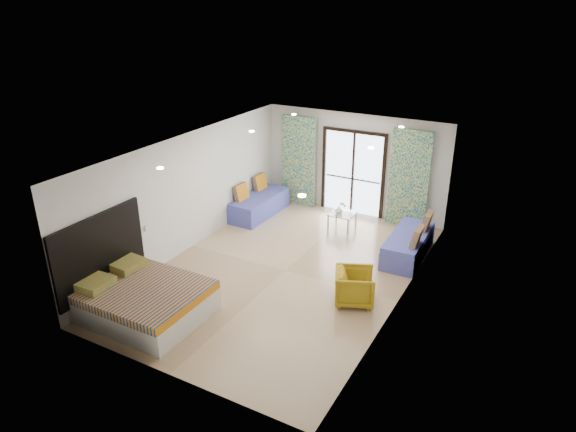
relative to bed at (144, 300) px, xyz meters
The scene contains 24 objects.
floor 3.08m from the bed, 61.13° to the left, with size 5.00×7.50×0.01m, color #967959, non-canonical shape.
ceiling 3.89m from the bed, 61.13° to the left, with size 5.00×7.50×0.01m, color silver, non-canonical shape.
wall_back 6.68m from the bed, 77.05° to the left, with size 5.00×0.01×2.70m, color silver, non-canonical shape.
wall_front 2.10m from the bed, 35.80° to the right, with size 5.00×0.01×2.70m, color silver, non-canonical shape.
wall_left 3.05m from the bed, 110.83° to the left, with size 0.01×7.50×2.70m, color silver, non-canonical shape.
wall_right 4.91m from the bed, 33.99° to the left, with size 0.01×7.50×2.70m, color silver, non-canonical shape.
balcony_door 6.64m from the bed, 76.99° to the left, with size 1.76×0.08×2.28m.
balcony_rail 6.61m from the bed, 77.01° to the left, with size 1.52×0.03×0.04m, color #595451.
curtain_left 6.32m from the bed, 90.65° to the left, with size 1.00×0.10×2.50m, color silver.
curtain_right 7.01m from the bed, 64.15° to the left, with size 1.00×0.10×2.50m, color silver.
downlight_a 2.46m from the bed, 83.39° to the left, with size 0.12×0.12×0.02m, color #FFE0B2.
downlight_b 3.79m from the bed, 13.35° to the left, with size 0.12×0.12×0.02m, color #FFE0B2.
downlight_c 4.38m from the bed, 88.77° to the left, with size 0.12×0.12×0.02m, color #FFE0B2.
downlight_d 5.24m from the bed, 51.98° to the left, with size 0.12×0.12×0.02m, color #FFE0B2.
downlight_e 6.15m from the bed, 89.20° to the left, with size 0.12×0.12×0.02m, color #FFE0B2.
downlight_f 6.79m from the bed, 63.13° to the left, with size 0.12×0.12×0.02m, color #FFE0B2.
headboard 1.23m from the bed, behind, with size 0.06×2.10×1.50m, color black.
switch_plate 1.76m from the bed, 128.40° to the left, with size 0.02×0.10×0.10m, color silver.
bed is the anchor object (origin of this frame).
daybed_left 5.10m from the bed, 97.20° to the left, with size 0.79×1.96×0.96m.
daybed_right 5.85m from the bed, 52.07° to the left, with size 0.81×1.96×0.96m.
coffee_table 5.57m from the bed, 72.54° to the left, with size 0.62×0.62×0.71m.
vase 5.49m from the bed, 73.03° to the left, with size 0.19×0.20×0.19m, color white.
armchair 3.94m from the bed, 35.01° to the left, with size 0.72×0.67×0.74m, color #A28314.
Camera 1 is at (4.69, -8.46, 5.47)m, focal length 32.00 mm.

